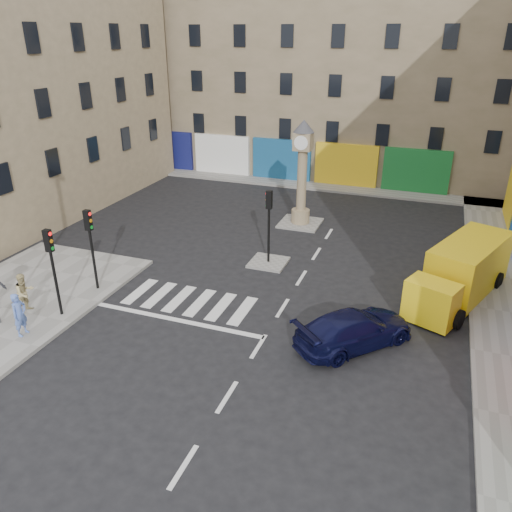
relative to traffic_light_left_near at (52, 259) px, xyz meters
The scene contains 15 objects.
ground 8.71m from the traffic_light_left_near, ahead, with size 120.00×120.00×0.00m, color black.
sidewalk_right 19.79m from the traffic_light_left_near, 29.96° to the left, with size 2.60×30.00×0.15m, color gray.
sidewalk_far 22.56m from the traffic_light_left_near, 78.94° to the left, with size 32.00×2.40×0.15m, color gray.
island_near 10.35m from the traffic_light_left_near, 51.07° to the left, with size 1.80×1.80×0.12m, color gray.
island_far 15.38m from the traffic_light_left_near, 65.46° to the left, with size 2.40×2.40×0.12m, color gray.
building_far 28.74m from the traffic_light_left_near, 81.21° to the left, with size 32.00×10.00×17.00m, color #8E795E.
building_left 16.66m from the traffic_light_left_near, 132.20° to the left, with size 8.00×20.00×15.00m, color tan.
traffic_light_left_near is the anchor object (origin of this frame).
traffic_light_left_far 2.40m from the traffic_light_left_near, 90.00° to the left, with size 0.28×0.22×3.70m.
traffic_light_island 10.03m from the traffic_light_left_near, 51.07° to the left, with size 0.28×0.22×3.70m.
clock_pillar 15.19m from the traffic_light_left_near, 65.45° to the left, with size 1.20×1.20×6.10m.
navy_sedan 11.94m from the traffic_light_left_near, 10.47° to the left, with size 1.91×4.70×1.36m, color black.
yellow_van 17.05m from the traffic_light_left_near, 25.95° to the left, with size 4.37×6.96×2.44m.
pedestrian_blue 2.38m from the traffic_light_left_near, 101.47° to the right, with size 0.63×0.42×1.74m, color #5675C6.
pedestrian_tan 2.20m from the traffic_light_left_near, 169.44° to the right, with size 0.82×0.64×1.69m, color tan.
Camera 1 is at (5.24, -13.62, 10.75)m, focal length 35.00 mm.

